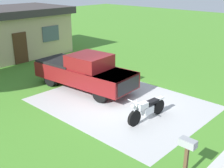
% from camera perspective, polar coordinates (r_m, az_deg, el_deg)
% --- Properties ---
extents(ground_plane, '(80.00, 80.00, 0.00)m').
position_cam_1_polar(ground_plane, '(13.20, 1.88, -3.90)').
color(ground_plane, '#458029').
extents(driveway_pad, '(5.94, 7.62, 0.01)m').
position_cam_1_polar(driveway_pad, '(13.20, 1.88, -3.89)').
color(driveway_pad, '#ACACAC').
rests_on(driveway_pad, ground).
extents(motorcycle, '(2.21, 0.70, 1.09)m').
position_cam_1_polar(motorcycle, '(11.61, 7.05, -5.06)').
color(motorcycle, black).
rests_on(motorcycle, ground).
extents(pickup_truck, '(2.52, 5.78, 1.90)m').
position_cam_1_polar(pickup_truck, '(14.73, -5.79, 2.61)').
color(pickup_truck, black).
rests_on(pickup_truck, ground).
extents(mailbox, '(0.26, 0.48, 1.26)m').
position_cam_1_polar(mailbox, '(8.40, 14.99, -12.44)').
color(mailbox, '#4C3823').
rests_on(mailbox, ground).
extents(neighbor_house, '(9.60, 5.60, 3.50)m').
position_cam_1_polar(neighbor_house, '(22.30, -21.48, 9.64)').
color(neighbor_house, tan).
rests_on(neighbor_house, ground).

